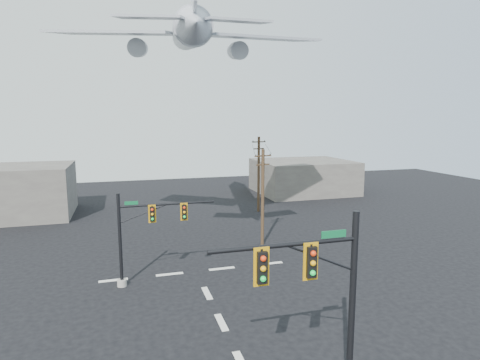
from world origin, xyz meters
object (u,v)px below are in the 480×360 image
object	(u,v)px
signal_mast_far	(142,235)
utility_pole_b	(259,173)
utility_pole_a	(263,196)
airliner	(188,34)
signal_mast_near	(325,303)

from	to	relation	value
signal_mast_far	utility_pole_b	distance (m)	23.98
signal_mast_far	utility_pole_a	bearing A→B (deg)	28.43
utility_pole_a	airliner	distance (m)	15.84
signal_mast_far	airliner	xyz separation A→B (m)	(5.01, 9.32, 15.36)
signal_mast_near	signal_mast_far	world-z (taller)	signal_mast_near
signal_mast_near	airliner	bearing A→B (deg)	93.65
signal_mast_near	signal_mast_far	bearing A→B (deg)	114.98
signal_mast_near	utility_pole_b	bearing A→B (deg)	75.50
utility_pole_a	utility_pole_b	size ratio (longest dim) A/B	0.94
signal_mast_near	utility_pole_a	world-z (taller)	utility_pole_a
airliner	signal_mast_far	bearing A→B (deg)	158.80
utility_pole_a	airliner	size ratio (longest dim) A/B	0.34
utility_pole_a	airliner	world-z (taller)	airliner
signal_mast_far	utility_pole_b	size ratio (longest dim) A/B	0.74
signal_mast_near	signal_mast_far	xyz separation A→B (m)	(-6.49, 13.93, -0.61)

